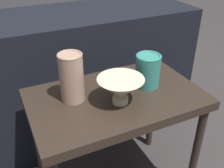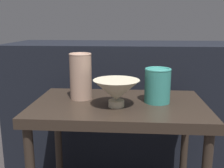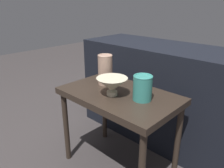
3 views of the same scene
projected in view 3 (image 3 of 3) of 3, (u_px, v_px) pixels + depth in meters
The scene contains 6 objects.
ground_plane at pixel (118, 166), 1.53m from camera, with size 8.00×8.00×0.00m, color #383333.
table at pixel (119, 103), 1.35m from camera, with size 0.72×0.44×0.56m.
couch_backdrop at pixel (164, 93), 1.76m from camera, with size 1.38×0.50×0.77m.
bowl at pixel (112, 85), 1.27m from camera, with size 0.18×0.18×0.11m.
vase_textured_left at pixel (105, 69), 1.43m from camera, with size 0.10×0.10×0.20m.
vase_colorful_right at pixel (143, 87), 1.21m from camera, with size 0.11×0.11×0.14m.
Camera 3 is at (0.81, -0.91, 1.08)m, focal length 35.00 mm.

